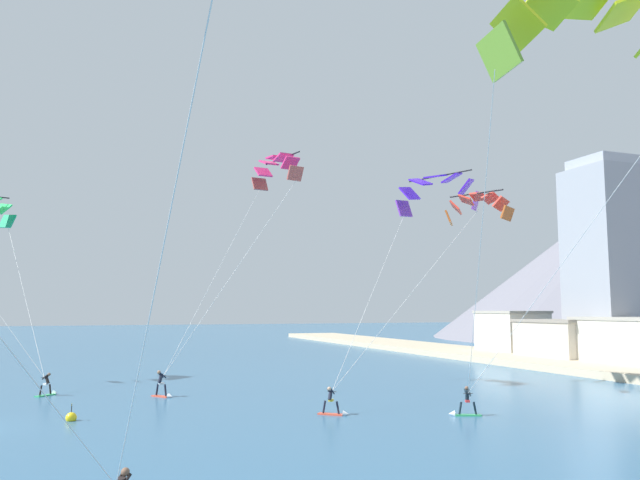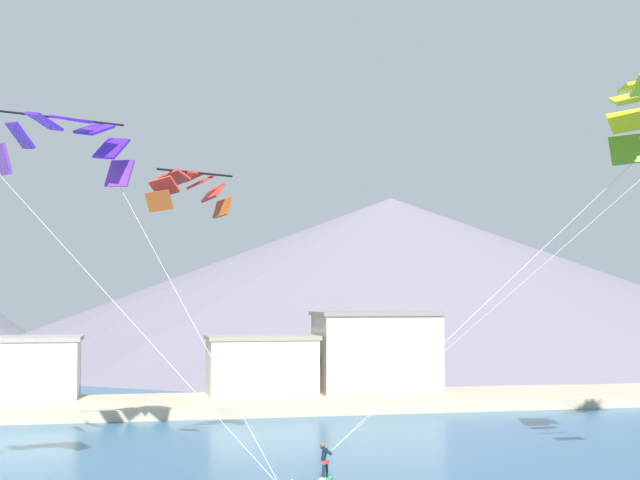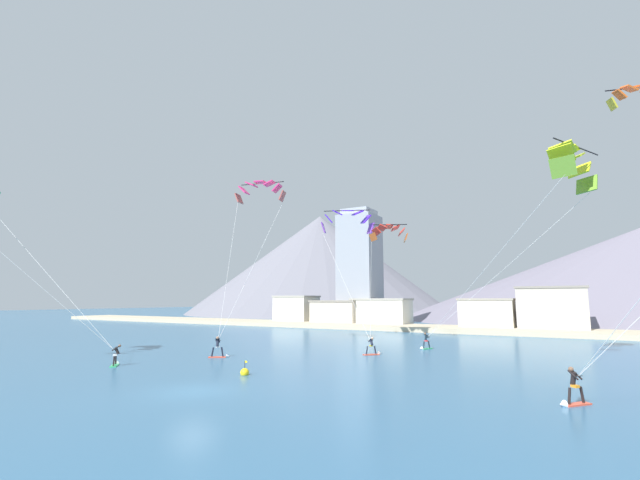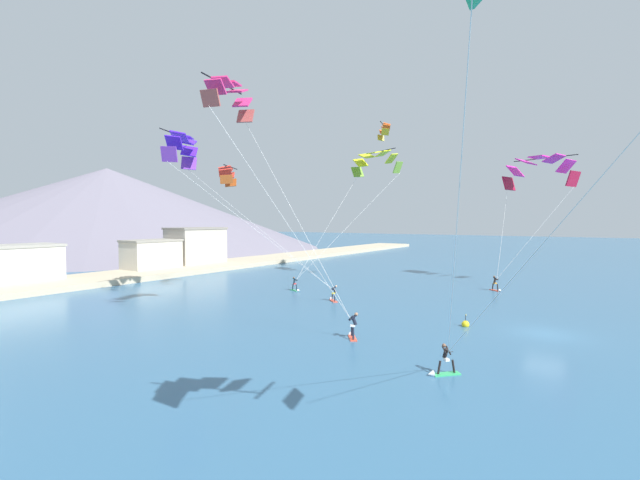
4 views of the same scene
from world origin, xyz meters
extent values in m
plane|color=#336084|center=(0.00, 0.00, 0.00)|extent=(400.00, 400.00, 0.00)
cube|color=#33B266|center=(-11.55, 3.32, 0.04)|extent=(1.34, 1.32, 0.07)
cylinder|color=black|center=(-11.27, 3.05, 0.40)|extent=(0.24, 0.24, 0.67)
cylinder|color=black|center=(-11.84, 3.60, 0.40)|extent=(0.24, 0.24, 0.67)
cube|color=white|center=(-11.55, 3.32, 0.77)|extent=(0.35, 0.35, 0.12)
cylinder|color=black|center=(-11.48, 3.40, 1.08)|extent=(0.43, 0.43, 0.57)
cylinder|color=black|center=(-11.47, 3.25, 1.24)|extent=(0.39, 0.40, 0.37)
cylinder|color=black|center=(-11.63, 3.40, 1.24)|extent=(0.39, 0.40, 0.37)
cylinder|color=black|center=(-11.67, 3.20, 1.22)|extent=(0.40, 0.38, 0.03)
sphere|color=brown|center=(-11.37, 3.51, 1.42)|extent=(0.21, 0.21, 0.21)
cone|color=white|center=(-12.18, 3.93, 0.10)|extent=(0.47, 0.47, 0.36)
cube|color=#E54C33|center=(2.13, 18.46, 0.04)|extent=(1.28, 1.37, 0.07)
cylinder|color=black|center=(1.87, 18.17, 0.41)|extent=(0.23, 0.24, 0.68)
cylinder|color=black|center=(2.39, 18.76, 0.41)|extent=(0.23, 0.24, 0.68)
cube|color=yellow|center=(2.13, 18.46, 0.78)|extent=(0.36, 0.35, 0.12)
cylinder|color=black|center=(2.21, 18.39, 1.09)|extent=(0.45, 0.43, 0.58)
cylinder|color=black|center=(2.06, 18.38, 1.26)|extent=(0.42, 0.38, 0.38)
cylinder|color=black|center=(2.21, 18.54, 1.26)|extent=(0.42, 0.38, 0.38)
cylinder|color=black|center=(2.00, 18.58, 1.23)|extent=(0.37, 0.41, 0.03)
sphere|color=tan|center=(2.33, 18.28, 1.44)|extent=(0.21, 0.21, 0.21)
cone|color=white|center=(2.71, 19.12, 0.10)|extent=(0.47, 0.46, 0.36)
cube|color=#E54C33|center=(-8.36, 10.53, 0.04)|extent=(1.42, 1.20, 0.07)
cylinder|color=black|center=(-8.68, 10.30, 0.45)|extent=(0.28, 0.25, 0.77)
cylinder|color=black|center=(-8.04, 10.76, 0.45)|extent=(0.28, 0.25, 0.77)
cube|color=white|center=(-8.36, 10.53, 0.87)|extent=(0.39, 0.41, 0.12)
cylinder|color=black|center=(-8.30, 10.45, 1.22)|extent=(0.44, 0.48, 0.66)
cylinder|color=black|center=(-8.46, 10.46, 1.40)|extent=(0.39, 0.50, 0.42)
cylinder|color=black|center=(-8.26, 10.61, 1.40)|extent=(0.39, 0.50, 0.42)
cylinder|color=black|center=(-8.47, 10.68, 1.37)|extent=(0.44, 0.33, 0.03)
sphere|color=#9E7051|center=(-8.22, 10.33, 1.62)|extent=(0.24, 0.24, 0.24)
cone|color=white|center=(-7.65, 11.04, 0.10)|extent=(0.45, 0.47, 0.36)
cube|color=#E54C33|center=(17.37, 6.63, 0.04)|extent=(1.26, 1.39, 0.07)
cylinder|color=black|center=(17.63, 6.94, 0.43)|extent=(0.25, 0.27, 0.74)
cylinder|color=black|center=(17.12, 6.33, 0.43)|extent=(0.25, 0.27, 0.74)
cube|color=orange|center=(17.37, 6.63, 0.84)|extent=(0.39, 0.38, 0.12)
cylinder|color=black|center=(17.33, 6.67, 1.17)|extent=(0.40, 0.39, 0.62)
cylinder|color=black|center=(17.48, 6.70, 1.35)|extent=(0.46, 0.40, 0.41)
cylinder|color=black|center=(17.33, 6.52, 1.35)|extent=(0.46, 0.40, 0.41)
cylinder|color=black|center=(17.54, 6.49, 1.32)|extent=(0.36, 0.42, 0.03)
sphere|color=brown|center=(17.26, 6.73, 1.57)|extent=(0.22, 0.22, 0.22)
cone|color=white|center=(16.82, 5.97, 0.10)|extent=(0.47, 0.46, 0.36)
cube|color=#33B266|center=(5.04, 25.32, 0.04)|extent=(0.95, 1.50, 0.07)
cylinder|color=#14232D|center=(5.19, 25.69, 0.41)|extent=(0.19, 0.25, 0.68)
cylinder|color=#14232D|center=(4.89, 24.96, 0.41)|extent=(0.19, 0.25, 0.68)
cube|color=red|center=(5.04, 25.32, 0.78)|extent=(0.35, 0.31, 0.12)
cylinder|color=#14232D|center=(5.00, 25.34, 1.09)|extent=(0.35, 0.30, 0.57)
cylinder|color=#14232D|center=(5.13, 25.40, 1.25)|extent=(0.48, 0.26, 0.37)
cylinder|color=#14232D|center=(5.05, 25.20, 1.25)|extent=(0.48, 0.26, 0.37)
cylinder|color=black|center=(5.26, 25.23, 1.23)|extent=(0.23, 0.49, 0.03)
sphere|color=brown|center=(4.94, 25.36, 1.47)|extent=(0.21, 0.21, 0.21)
cone|color=white|center=(4.71, 24.52, 0.10)|extent=(0.45, 0.41, 0.36)
cylinder|color=silver|center=(-16.18, -1.30, 6.92)|extent=(9.06, 9.03, 11.42)
cylinder|color=silver|center=(-17.73, 1.21, 6.92)|extent=(12.16, 4.01, 11.42)
cube|color=purple|center=(-8.55, 28.94, 13.68)|extent=(1.01, 1.64, 1.43)
cube|color=#481BD5|center=(-7.89, 29.10, 14.80)|extent=(1.45, 1.87, 1.31)
cube|color=#481BD5|center=(-6.92, 29.55, 15.56)|extent=(1.79, 1.98, 0.95)
cube|color=#481BD5|center=(-5.83, 30.22, 15.83)|extent=(1.96, 1.99, 0.43)
cube|color=#481BD5|center=(-4.80, 30.99, 15.56)|extent=(1.97, 1.87, 0.95)
cube|color=#481BD5|center=(-4.02, 31.72, 14.80)|extent=(1.81, 1.65, 1.31)
cube|color=purple|center=(-3.63, 32.28, 13.68)|extent=(1.47, 1.34, 1.43)
cylinder|color=black|center=(-6.20, 30.76, 15.97)|extent=(5.50, 2.29, 0.10)
cylinder|color=silver|center=(-3.36, 23.78, 7.14)|extent=(10.77, 10.44, 11.84)
cylinder|color=silver|center=(-0.79, 25.51, 7.14)|extent=(5.64, 13.91, 11.84)
cube|color=#AE4B45|center=(-13.32, 18.42, 15.81)|extent=(0.82, 1.38, 1.09)
cube|color=#E72B72|center=(-12.74, 18.55, 16.68)|extent=(1.15, 1.47, 0.91)
cube|color=#E72B72|center=(-11.88, 18.77, 17.27)|extent=(1.36, 1.52, 0.59)
cube|color=#E72B72|center=(-10.88, 19.05, 17.48)|extent=(1.42, 1.54, 0.19)
cube|color=#E72B72|center=(-9.89, 19.36, 17.27)|extent=(1.40, 1.52, 0.59)
cube|color=#E72B72|center=(-9.05, 19.64, 16.68)|extent=(1.23, 1.45, 0.91)
cube|color=#AE4B45|center=(-8.49, 19.85, 15.81)|extent=(0.93, 1.36, 1.09)
cylinder|color=black|center=(-11.04, 19.60, 17.51)|extent=(4.96, 1.28, 0.10)
cylinder|color=silver|center=(-10.97, 14.54, 8.33)|extent=(5.04, 7.76, 13.94)
cylinder|color=silver|center=(-8.41, 15.29, 8.33)|extent=(0.13, 9.27, 13.94)
cube|color=#6C9F2D|center=(19.41, 25.21, 14.51)|extent=(1.71, 1.40, 1.57)
cube|color=#CDDB1B|center=(18.96, 24.48, 15.68)|extent=(1.84, 1.76, 1.39)
cube|color=#CDDB1B|center=(18.50, 23.34, 16.46)|extent=(1.94, 1.93, 1.01)
cube|color=#CDDB1B|center=(18.09, 21.98, 16.73)|extent=(1.99, 1.87, 0.47)
cube|color=#CDDB1B|center=(17.79, 20.59, 16.46)|extent=(1.98, 1.68, 1.01)
cube|color=#CDDB1B|center=(17.66, 19.37, 15.68)|extent=(1.92, 1.29, 1.39)
cube|color=#6C9F2D|center=(17.70, 18.51, 14.51)|extent=(1.82, 0.78, 1.57)
cylinder|color=black|center=(18.80, 21.80, 16.89)|extent=(3.22, 6.29, 0.10)
cylinder|color=silver|center=(12.43, 25.31, 7.53)|extent=(14.37, 0.18, 12.63)
cylinder|color=silver|center=(11.52, 21.75, 7.53)|extent=(12.56, 7.00, 12.63)
cube|color=#B34E1C|center=(1.27, 31.27, 12.00)|extent=(0.89, 1.36, 0.98)
cube|color=red|center=(0.81, 31.12, 12.71)|extent=(1.16, 1.50, 0.93)
cube|color=red|center=(0.19, 30.77, 13.18)|extent=(1.36, 1.54, 0.73)
cube|color=red|center=(-0.49, 30.28, 13.35)|extent=(1.48, 1.53, 0.41)
cube|color=red|center=(-1.12, 29.72, 13.18)|extent=(1.51, 1.44, 0.73)
cube|color=red|center=(-1.59, 29.19, 12.71)|extent=(1.46, 1.28, 0.93)
cube|color=#B34E1C|center=(-1.84, 28.77, 12.00)|extent=(1.29, 1.06, 0.98)
cylinder|color=black|center=(-0.14, 29.85, 13.48)|extent=(3.65, 1.79, 0.10)
cube|color=gold|center=(21.39, 21.99, 19.97)|extent=(0.71, 1.19, 1.01)
cube|color=orange|center=(21.94, 22.08, 20.66)|extent=(0.99, 1.30, 0.94)
cube|color=orange|center=(22.64, 22.36, 21.12)|extent=(1.20, 1.34, 0.74)
cube|color=orange|center=(23.40, 22.80, 21.28)|extent=(1.32, 1.34, 0.43)
cylinder|color=black|center=(23.16, 23.16, 21.42)|extent=(4.17, 1.24, 0.10)
sphere|color=yellow|center=(-0.91, 5.13, 0.15)|extent=(0.56, 0.56, 0.56)
cylinder|color=black|center=(-0.91, 5.13, 0.65)|extent=(0.04, 0.04, 0.44)
cube|color=yellow|center=(-0.82, 5.13, 0.83)|extent=(0.18, 0.01, 0.12)
cube|color=#BCAD8E|center=(0.00, 50.47, 0.35)|extent=(180.00, 10.00, 0.70)
cube|color=silver|center=(-11.29, 54.52, 2.35)|extent=(9.61, 5.60, 4.69)
cube|color=#99958B|center=(-11.29, 54.52, 4.84)|extent=(9.99, 5.82, 0.30)
cube|color=#B7AD9E|center=(-19.55, 53.52, 2.17)|extent=(8.73, 5.57, 4.34)
cube|color=gray|center=(-19.55, 53.52, 4.49)|extent=(9.08, 5.79, 0.30)
cube|color=beige|center=(6.44, 53.07, 2.34)|extent=(7.74, 4.53, 4.67)
cube|color=gray|center=(6.44, 53.07, 4.82)|extent=(8.05, 4.71, 0.30)
cube|color=silver|center=(-29.52, 55.03, 2.62)|extent=(7.25, 6.07, 5.24)
cube|color=#99958B|center=(-29.52, 55.03, 5.39)|extent=(7.54, 6.32, 0.30)
cube|color=#B7AD9E|center=(15.24, 53.51, 3.18)|extent=(8.91, 5.40, 6.37)
cube|color=gray|center=(15.24, 53.51, 6.52)|extent=(9.27, 5.62, 0.30)
cube|color=gray|center=(-17.18, 58.38, 10.51)|extent=(7.00, 7.00, 21.01)
cube|color=#979DA8|center=(-17.18, 58.38, 21.61)|extent=(5.60, 5.60, 1.20)
cone|color=slate|center=(-57.91, 113.55, 17.20)|extent=(90.82, 90.82, 34.40)
camera|label=1|loc=(34.71, 5.58, 5.78)|focal=35.00mm
camera|label=2|loc=(-3.15, -11.60, 7.58)|focal=50.00mm
camera|label=3|loc=(17.39, -16.92, 4.79)|focal=24.00mm
camera|label=4|loc=(-32.94, -3.07, 7.84)|focal=24.00mm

